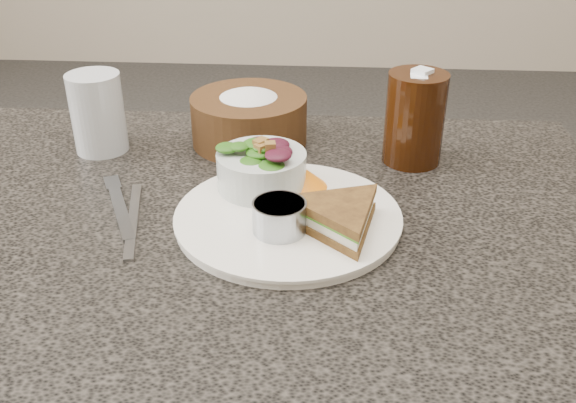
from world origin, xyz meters
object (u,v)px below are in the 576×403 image
(sandwich, at_px, (339,217))
(bread_basket, at_px, (249,112))
(dinner_plate, at_px, (288,218))
(water_glass, at_px, (98,113))
(salad_bowl, at_px, (261,164))
(cola_glass, at_px, (415,115))
(dressing_ramekin, at_px, (279,217))

(sandwich, bearing_deg, bread_basket, 158.93)
(dinner_plate, bearing_deg, water_glass, 146.78)
(dinner_plate, distance_m, bread_basket, 0.26)
(dinner_plate, distance_m, salad_bowl, 0.09)
(sandwich, height_order, bread_basket, bread_basket)
(salad_bowl, relative_size, cola_glass, 0.81)
(bread_basket, xyz_separation_m, cola_glass, (0.25, -0.05, 0.02))
(salad_bowl, distance_m, water_glass, 0.29)
(sandwich, distance_m, salad_bowl, 0.15)
(sandwich, xyz_separation_m, dressing_ramekin, (-0.07, -0.01, 0.00))
(sandwich, bearing_deg, dressing_ramekin, -132.88)
(water_glass, bearing_deg, dinner_plate, -33.22)
(sandwich, bearing_deg, water_glass, -170.46)
(water_glass, bearing_deg, dressing_ramekin, -39.00)
(cola_glass, xyz_separation_m, water_glass, (-0.48, 0.01, -0.01))
(sandwich, distance_m, bread_basket, 0.31)
(bread_basket, bearing_deg, water_glass, -168.76)
(dinner_plate, relative_size, dressing_ramekin, 4.35)
(dinner_plate, bearing_deg, dressing_ramekin, -100.28)
(bread_basket, bearing_deg, salad_bowl, -77.73)
(sandwich, height_order, cola_glass, cola_glass)
(dressing_ramekin, xyz_separation_m, cola_glass, (0.18, 0.23, 0.04))
(dressing_ramekin, height_order, bread_basket, bread_basket)
(sandwich, xyz_separation_m, water_glass, (-0.37, 0.23, 0.03))
(bread_basket, height_order, water_glass, water_glass)
(water_glass, bearing_deg, sandwich, -32.50)
(dinner_plate, height_order, dressing_ramekin, dressing_ramekin)
(sandwich, relative_size, dressing_ramekin, 2.17)
(dinner_plate, relative_size, water_glass, 2.32)
(bread_basket, relative_size, cola_glass, 1.23)
(dinner_plate, bearing_deg, bread_basket, 107.77)
(dinner_plate, height_order, sandwich, sandwich)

